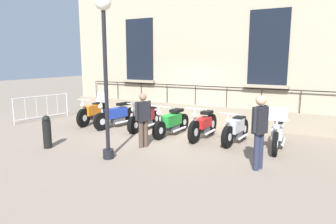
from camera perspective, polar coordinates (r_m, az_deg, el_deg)
The scene contains 14 objects.
ground_plane at distance 10.61m, azimuth 1.01°, elevation -3.94°, with size 60.00×60.00×0.00m, color gray.
building_facade at distance 12.41m, azimuth 6.10°, elevation 13.96°, with size 0.82×12.25×7.08m.
motorcycle_orange at distance 12.36m, azimuth -13.80°, elevation -0.10°, with size 2.06×0.61×1.05m.
motorcycle_blue at distance 11.58m, azimuth -9.68°, elevation -0.63°, with size 2.13×0.69×1.39m.
motorcycle_maroon at distance 11.01m, azimuth -4.41°, elevation -1.20°, with size 1.96×0.69×1.04m.
motorcycle_green at distance 10.26m, azimuth 0.72°, elevation -2.00°, with size 2.15×0.74×1.07m.
motorcycle_red at distance 9.85m, azimuth 6.67°, elevation -2.52°, with size 2.05×0.71×1.07m.
motorcycle_silver at distance 9.47m, azimuth 12.63°, elevation -3.24°, with size 1.90×0.70×1.01m.
motorcycle_white at distance 9.17m, azimuth 20.01°, elevation -3.94°, with size 2.08×0.62×1.30m.
lamppost at distance 7.69m, azimuth -11.80°, elevation 10.37°, with size 0.39×0.39×4.07m.
crowd_barrier at distance 13.75m, azimuth -22.66°, elevation 0.89°, with size 2.32×0.55×1.05m.
bollard at distance 9.40m, azimuth -21.85°, elevation -3.46°, with size 0.24×0.24×0.96m.
pedestrian_standing at distance 7.23m, azimuth 16.89°, elevation -2.88°, with size 0.51×0.32×1.75m.
pedestrian_walking at distance 8.75m, azimuth -4.71°, elevation -1.01°, with size 0.50×0.34×1.58m.
Camera 1 is at (9.14, 4.74, 2.54)m, focal length 32.34 mm.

